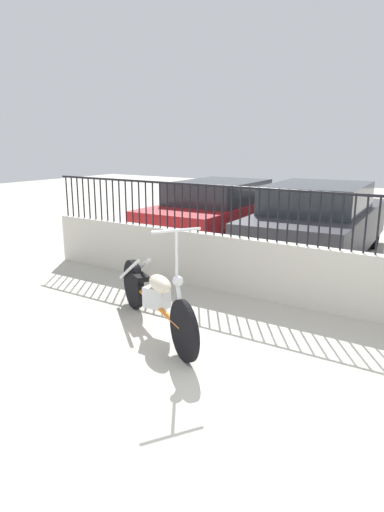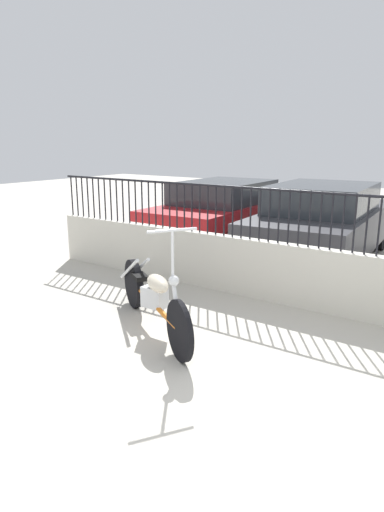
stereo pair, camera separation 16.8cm
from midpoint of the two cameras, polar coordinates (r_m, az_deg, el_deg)
The scene contains 6 objects.
ground_plane at distance 3.72m, azimuth 5.71°, elevation -21.55°, with size 40.00×40.00×0.00m, color #B7B2A5.
low_wall at distance 6.06m, azimuth 19.82°, elevation -3.44°, with size 10.33×0.18×0.83m.
fence_railing at distance 5.87m, azimuth 20.54°, elevation 4.81°, with size 10.33×0.04×0.72m.
motorcycle_orange at distance 5.42m, azimuth -4.32°, elevation -4.72°, with size 2.07×1.36×1.33m.
car_red at distance 10.01m, azimuth 4.93°, elevation 5.64°, with size 1.85×4.59×1.33m.
car_dark_grey at distance 8.76m, azimuth 16.66°, elevation 4.08°, with size 2.08×4.56×1.42m.
Camera 2 is at (1.51, -2.60, 2.17)m, focal length 32.00 mm.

